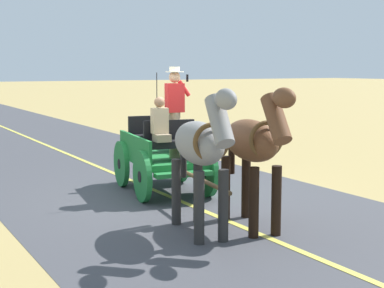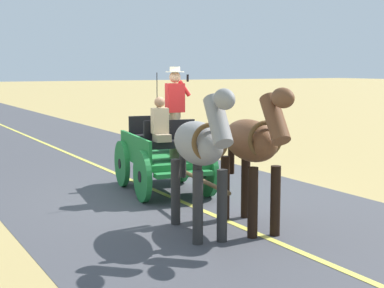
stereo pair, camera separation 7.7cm
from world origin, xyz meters
name	(u,v)px [view 2 (the right image)]	position (x,y,z in m)	size (l,w,h in m)	color
ground_plane	(167,196)	(0.00, 0.00, 0.00)	(200.00, 200.00, 0.00)	tan
road_surface	(167,195)	(0.00, 0.00, 0.00)	(6.42, 160.00, 0.01)	#424247
road_centre_stripe	(167,195)	(0.00, 0.00, 0.01)	(0.12, 160.00, 0.00)	#DBCC4C
horse_drawn_carriage	(164,152)	(-0.12, -0.33, 0.82)	(1.75, 4.51, 2.50)	#1E7233
horse_near_side	(253,144)	(-0.09, 2.72, 1.32)	(0.85, 2.15, 2.21)	brown
horse_off_side	(200,147)	(0.76, 2.60, 1.32)	(0.85, 2.15, 2.21)	gray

